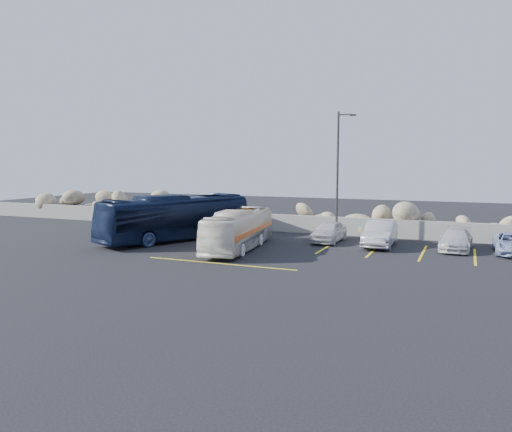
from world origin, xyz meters
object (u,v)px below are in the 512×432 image
at_px(lamppost, 338,172).
at_px(vintage_bus, 239,230).
at_px(tour_coach, 176,218).
at_px(car_a, 329,232).
at_px(car_b, 380,234).
at_px(car_c, 456,240).

xyz_separation_m(lamppost, vintage_bus, (-4.37, -5.28, -3.18)).
bearing_deg(tour_coach, car_a, 41.28).
xyz_separation_m(vintage_bus, tour_coach, (-5.03, 1.41, 0.31)).
relative_size(vintage_bus, tour_coach, 0.78).
height_order(vintage_bus, tour_coach, tour_coach).
bearing_deg(car_a, lamppost, 69.51).
bearing_deg(lamppost, vintage_bus, -129.62).
bearing_deg(vintage_bus, car_b, 22.63).
bearing_deg(car_c, car_a, -176.65).
height_order(vintage_bus, car_c, vintage_bus).
distance_m(car_a, car_b, 3.17).
xyz_separation_m(car_b, car_c, (4.15, 0.35, -0.16)).
bearing_deg(vintage_bus, lamppost, 42.88).
bearing_deg(lamppost, car_a, -112.67).
relative_size(vintage_bus, car_c, 2.01).
height_order(tour_coach, car_a, tour_coach).
relative_size(car_b, car_c, 1.12).
bearing_deg(car_a, car_b, -3.46).
bearing_deg(tour_coach, lamppost, 44.93).
bearing_deg(car_b, car_c, 3.65).
distance_m(lamppost, car_a, 3.75).
bearing_deg(car_c, lamppost, 176.86).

